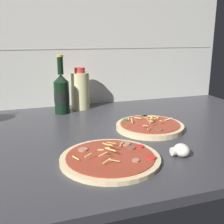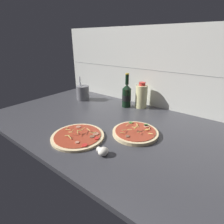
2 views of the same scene
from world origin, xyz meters
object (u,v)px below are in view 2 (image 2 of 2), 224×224
Objects in this scene: utensil_crock at (83,93)px; mushroom_left at (103,151)px; pizza_far at (135,132)px; pizza_near at (78,136)px; oil_bottle at (141,96)px; beer_bottle at (127,95)px.

mushroom_left is at bearing -37.75° from utensil_crock.
pizza_far is 25.13cm from mushroom_left.
pizza_near is 60.80cm from oil_bottle.
oil_bottle is at bearing 114.85° from pizza_far.
pizza_near is at bearing -84.82° from beer_bottle.
pizza_far is (22.47, 21.59, 0.31)cm from pizza_near.
pizza_far is at bearing -50.26° from beer_bottle.
utensil_crock is (-39.27, -8.12, -3.00)cm from beer_bottle.
oil_bottle is at bearing 85.58° from pizza_near.
utensil_crock is at bearing 133.60° from pizza_near.
pizza_near is at bearing -46.40° from utensil_crock.
mushroom_left is at bearing -9.63° from pizza_near.
pizza_near is 1.44× the size of oil_bottle.
utensil_crock reaches higher than pizza_near.
utensil_crock is (-66.68, 24.84, 5.06)cm from pizza_far.
beer_bottle reaches higher than utensil_crock.
oil_bottle is (9.59, 5.51, -0.20)cm from beer_bottle.
mushroom_left is at bearing -66.56° from beer_bottle.
beer_bottle is 63.61cm from mushroom_left.
beer_bottle is 1.32× the size of oil_bottle.
utensil_crock is (-64.41, 49.86, 4.29)cm from mushroom_left.
beer_bottle reaches higher than pizza_far.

